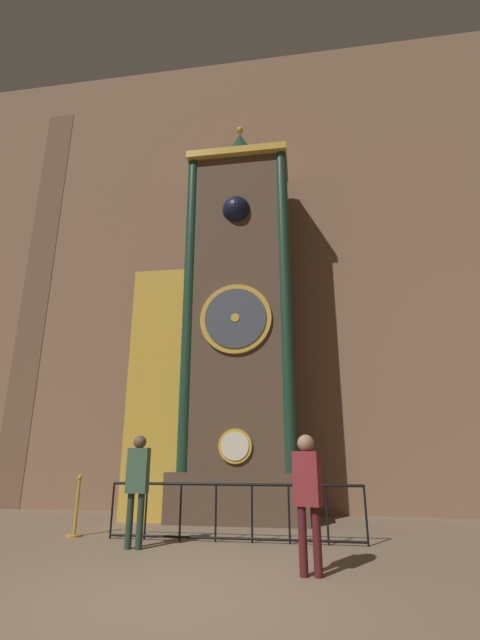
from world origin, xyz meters
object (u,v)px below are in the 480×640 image
(visitor_near, at_px, (138,479))
(visitor_far, at_px, (308,487))
(clock_tower, at_px, (224,332))
(stanchion_post, at_px, (76,516))

(visitor_near, bearing_deg, visitor_far, -25.99)
(clock_tower, bearing_deg, visitor_near, -106.00)
(clock_tower, bearing_deg, visitor_far, -65.38)
(clock_tower, bearing_deg, stanchion_post, -136.80)
(visitor_far, bearing_deg, stanchion_post, 172.38)
(visitor_near, distance_m, stanchion_post, 1.84)
(clock_tower, height_order, visitor_near, clock_tower)
(visitor_far, bearing_deg, clock_tower, 132.12)
(visitor_near, bearing_deg, clock_tower, 70.54)
(clock_tower, relative_size, stanchion_post, 10.05)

